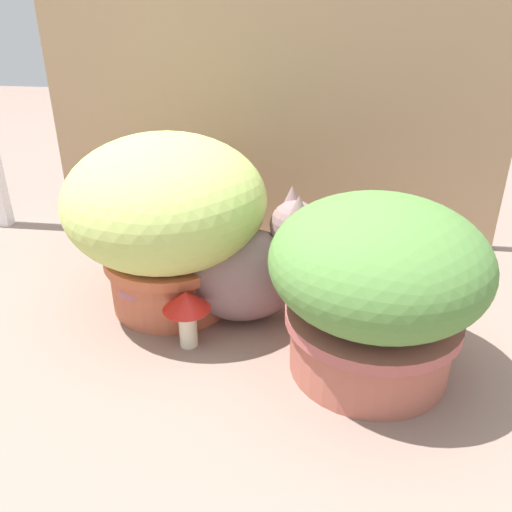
{
  "coord_description": "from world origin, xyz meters",
  "views": [
    {
      "loc": [
        0.21,
        -0.95,
        0.7
      ],
      "look_at": [
        0.06,
        0.05,
        0.18
      ],
      "focal_mm": 37.38,
      "sensor_mm": 36.0,
      "label": 1
    }
  ],
  "objects_px": {
    "leafy_planter": "(376,284)",
    "mushroom_ornament_pink": "(139,286)",
    "cat": "(253,270)",
    "mushroom_ornament_red": "(187,307)",
    "grass_planter": "(167,215)"
  },
  "relations": [
    {
      "from": "cat",
      "to": "mushroom_ornament_red",
      "type": "relative_size",
      "value": 2.96
    },
    {
      "from": "grass_planter",
      "to": "mushroom_ornament_pink",
      "type": "distance_m",
      "value": 0.17
    },
    {
      "from": "leafy_planter",
      "to": "mushroom_ornament_red",
      "type": "distance_m",
      "value": 0.39
    },
    {
      "from": "cat",
      "to": "mushroom_ornament_red",
      "type": "bearing_deg",
      "value": -132.39
    },
    {
      "from": "leafy_planter",
      "to": "grass_planter",
      "type": "bearing_deg",
      "value": 158.0
    },
    {
      "from": "cat",
      "to": "grass_planter",
      "type": "bearing_deg",
      "value": 170.9
    },
    {
      "from": "leafy_planter",
      "to": "mushroom_ornament_pink",
      "type": "height_order",
      "value": "leafy_planter"
    },
    {
      "from": "leafy_planter",
      "to": "cat",
      "type": "height_order",
      "value": "leafy_planter"
    },
    {
      "from": "mushroom_ornament_red",
      "to": "leafy_planter",
      "type": "bearing_deg",
      "value": -3.22
    },
    {
      "from": "leafy_planter",
      "to": "mushroom_ornament_pink",
      "type": "xyz_separation_m",
      "value": [
        -0.51,
        0.09,
        -0.1
      ]
    },
    {
      "from": "cat",
      "to": "mushroom_ornament_pink",
      "type": "height_order",
      "value": "cat"
    },
    {
      "from": "mushroom_ornament_pink",
      "to": "cat",
      "type": "bearing_deg",
      "value": 13.46
    },
    {
      "from": "grass_planter",
      "to": "mushroom_ornament_pink",
      "type": "bearing_deg",
      "value": -117.26
    },
    {
      "from": "mushroom_ornament_red",
      "to": "grass_planter",
      "type": "bearing_deg",
      "value": 116.25
    },
    {
      "from": "grass_planter",
      "to": "mushroom_ornament_pink",
      "type": "relative_size",
      "value": 3.49
    }
  ]
}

